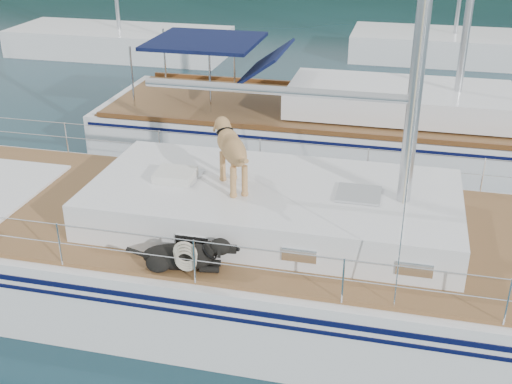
# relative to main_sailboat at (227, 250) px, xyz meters

# --- Properties ---
(ground) EXTENTS (120.00, 120.00, 0.00)m
(ground) POSITION_rel_main_sailboat_xyz_m (-0.09, 0.00, -0.68)
(ground) COLOR black
(ground) RESTS_ON ground
(main_sailboat) EXTENTS (12.00, 3.80, 14.01)m
(main_sailboat) POSITION_rel_main_sailboat_xyz_m (0.00, 0.00, 0.00)
(main_sailboat) COLOR white
(main_sailboat) RESTS_ON ground
(neighbor_sailboat) EXTENTS (11.00, 3.50, 13.30)m
(neighbor_sailboat) POSITION_rel_main_sailboat_xyz_m (1.19, 5.84, -0.05)
(neighbor_sailboat) COLOR white
(neighbor_sailboat) RESTS_ON ground
(bg_boat_west) EXTENTS (8.00, 3.00, 11.65)m
(bg_boat_west) POSITION_rel_main_sailboat_xyz_m (-8.09, 14.00, -0.23)
(bg_boat_west) COLOR white
(bg_boat_west) RESTS_ON ground
(bg_boat_center) EXTENTS (7.20, 3.00, 11.65)m
(bg_boat_center) POSITION_rel_main_sailboat_xyz_m (3.91, 16.00, -0.22)
(bg_boat_center) COLOR white
(bg_boat_center) RESTS_ON ground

